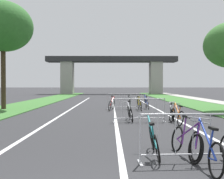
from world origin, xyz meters
The scene contains 21 objects.
grass_verge_left centered at (-6.98, 21.31, 0.03)m, with size 3.42×52.10×0.05m, color #386B2D.
grass_verge_right centered at (6.98, 21.31, 0.03)m, with size 3.42×52.10×0.05m, color #386B2D.
sidewalk_path_right centered at (9.61, 21.31, 0.04)m, with size 1.85×52.10×0.08m, color #9E9B93.
lane_stripe_center centered at (0.00, 15.07, 0.00)m, with size 0.14×30.14×0.01m, color silver.
lane_stripe_right_lane centered at (2.90, 15.07, 0.00)m, with size 0.14×30.14×0.01m, color silver.
lane_stripe_left_lane centered at (-2.90, 15.07, 0.00)m, with size 0.14×30.14×0.01m, color silver.
overpass_bridge centered at (0.00, 43.06, 4.52)m, with size 22.77×2.88×6.56m.
tree_left_oak_mid centered at (-7.29, 14.64, 5.45)m, with size 3.87×3.87×7.12m.
crowd_barrier_nearest centered at (1.50, 3.03, 0.52)m, with size 2.33×0.57×1.05m.
crowd_barrier_second centered at (1.03, 8.89, 0.52)m, with size 2.33×0.57×1.05m.
crowd_barrier_third centered at (0.73, 14.75, 0.52)m, with size 2.32×0.49×1.05m.
bicycle_blue_0 centered at (2.24, 15.22, 0.38)m, with size 0.51×1.63×0.98m.
bicycle_orange_1 centered at (2.51, 8.32, 0.35)m, with size 0.51×1.73×0.92m.
bicycle_black_2 centered at (1.09, 15.12, 0.37)m, with size 0.52×1.64×0.93m.
bicycle_silver_4 centered at (0.66, 9.37, 0.36)m, with size 0.50×1.64×0.94m.
bicycle_red_5 centered at (-0.15, 14.32, 0.37)m, with size 0.64×1.68×0.96m.
bicycle_teal_6 centered at (0.76, 3.57, 0.36)m, with size 0.55×1.69×0.95m.
bicycle_white_7 centered at (2.59, 9.42, 0.34)m, with size 0.49×1.59×0.86m.
bicycle_yellow_8 centered at (1.64, 14.29, 0.38)m, with size 0.48×1.76×0.99m.
bicycle_purple_9 centered at (1.47, 3.44, 0.36)m, with size 0.57×1.64×0.93m.
bicycle_blue_10 centered at (1.60, 2.61, 0.37)m, with size 0.52×1.70×0.98m.
Camera 1 is at (-0.24, -2.35, 1.65)m, focal length 41.29 mm.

